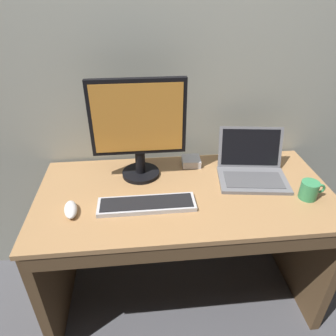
{
  "coord_description": "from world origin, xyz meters",
  "views": [
    {
      "loc": [
        -0.21,
        -1.22,
        1.66
      ],
      "look_at": [
        -0.09,
        0.0,
        0.91
      ],
      "focal_mm": 32.98,
      "sensor_mm": 36.0,
      "label": 1
    }
  ],
  "objects_px": {
    "laptop_space_gray": "(252,171)",
    "coffee_mug": "(310,190)",
    "computer_mouse": "(71,210)",
    "external_drive_box": "(191,161)",
    "external_monitor": "(138,127)",
    "wired_keyboard": "(147,204)"
  },
  "relations": [
    {
      "from": "laptop_space_gray",
      "to": "external_drive_box",
      "type": "distance_m",
      "value": 0.34
    },
    {
      "from": "external_monitor",
      "to": "coffee_mug",
      "type": "height_order",
      "value": "external_monitor"
    },
    {
      "from": "external_monitor",
      "to": "external_drive_box",
      "type": "distance_m",
      "value": 0.4
    },
    {
      "from": "computer_mouse",
      "to": "coffee_mug",
      "type": "relative_size",
      "value": 1.02
    },
    {
      "from": "computer_mouse",
      "to": "external_drive_box",
      "type": "distance_m",
      "value": 0.7
    },
    {
      "from": "coffee_mug",
      "to": "external_drive_box",
      "type": "bearing_deg",
      "value": 144.45
    },
    {
      "from": "external_monitor",
      "to": "computer_mouse",
      "type": "height_order",
      "value": "external_monitor"
    },
    {
      "from": "laptop_space_gray",
      "to": "computer_mouse",
      "type": "bearing_deg",
      "value": -167.54
    },
    {
      "from": "coffee_mug",
      "to": "computer_mouse",
      "type": "bearing_deg",
      "value": -179.87
    },
    {
      "from": "laptop_space_gray",
      "to": "external_drive_box",
      "type": "bearing_deg",
      "value": 150.65
    },
    {
      "from": "wired_keyboard",
      "to": "coffee_mug",
      "type": "xyz_separation_m",
      "value": [
        0.77,
        -0.01,
        0.03
      ]
    },
    {
      "from": "wired_keyboard",
      "to": "external_drive_box",
      "type": "height_order",
      "value": "external_drive_box"
    },
    {
      "from": "external_monitor",
      "to": "computer_mouse",
      "type": "bearing_deg",
      "value": -139.46
    },
    {
      "from": "laptop_space_gray",
      "to": "wired_keyboard",
      "type": "distance_m",
      "value": 0.59
    },
    {
      "from": "computer_mouse",
      "to": "external_drive_box",
      "type": "height_order",
      "value": "external_drive_box"
    },
    {
      "from": "external_monitor",
      "to": "coffee_mug",
      "type": "xyz_separation_m",
      "value": [
        0.79,
        -0.27,
        -0.24
      ]
    },
    {
      "from": "computer_mouse",
      "to": "external_drive_box",
      "type": "relative_size",
      "value": 1.2
    },
    {
      "from": "external_monitor",
      "to": "coffee_mug",
      "type": "bearing_deg",
      "value": -18.91
    },
    {
      "from": "laptop_space_gray",
      "to": "computer_mouse",
      "type": "distance_m",
      "value": 0.92
    },
    {
      "from": "coffee_mug",
      "to": "external_monitor",
      "type": "bearing_deg",
      "value": 161.09
    },
    {
      "from": "laptop_space_gray",
      "to": "coffee_mug",
      "type": "distance_m",
      "value": 0.29
    },
    {
      "from": "computer_mouse",
      "to": "coffee_mug",
      "type": "xyz_separation_m",
      "value": [
        1.11,
        0.0,
        0.02
      ]
    }
  ]
}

